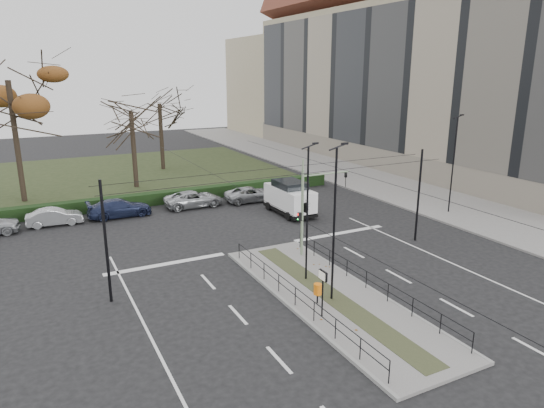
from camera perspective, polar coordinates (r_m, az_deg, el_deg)
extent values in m
plane|color=black|center=(26.15, 3.83, -8.80)|extent=(140.00, 140.00, 0.00)
cube|color=slate|center=(24.21, 6.91, -10.76)|extent=(4.40, 15.00, 0.14)
cube|color=slate|center=(53.22, 8.41, 3.70)|extent=(8.00, 90.00, 0.14)
cube|color=#232D16|center=(53.86, -19.73, 3.07)|extent=(38.00, 26.00, 0.10)
cube|color=black|center=(40.82, -17.20, 0.22)|extent=(38.00, 1.00, 1.00)
cube|color=tan|center=(60.03, 15.65, 13.21)|extent=(12.00, 52.00, 18.00)
cube|color=#212429|center=(56.12, 11.00, 14.30)|extent=(0.10, 50.96, 14.76)
cylinder|color=black|center=(18.27, 13.63, -18.68)|extent=(0.04, 0.04, 0.90)
cylinder|color=black|center=(28.36, -3.89, -5.53)|extent=(0.04, 0.04, 0.90)
cylinder|color=black|center=(20.86, 22.55, -14.88)|extent=(0.04, 0.04, 0.90)
cylinder|color=black|center=(30.09, 3.32, -4.27)|extent=(0.04, 0.04, 0.90)
cylinder|color=black|center=(22.73, 2.77, -9.77)|extent=(0.04, 13.20, 0.04)
cylinder|color=black|center=(24.86, 11.08, -7.78)|extent=(0.04, 13.20, 0.04)
cylinder|color=black|center=(23.86, -18.97, -4.30)|extent=(0.14, 0.14, 6.00)
cylinder|color=black|center=(32.30, 16.87, 0.93)|extent=(0.14, 0.14, 6.00)
cylinder|color=black|center=(25.26, 2.89, 3.50)|extent=(20.00, 0.02, 0.02)
cylinder|color=black|center=(26.98, 0.78, 4.28)|extent=(20.00, 0.02, 0.02)
cylinder|color=black|center=(21.13, -1.31, 0.59)|extent=(0.02, 34.00, 0.02)
cylinder|color=black|center=(24.89, 13.38, 2.44)|extent=(0.02, 34.00, 0.02)
cylinder|color=gray|center=(28.21, 3.57, -1.07)|extent=(0.16, 0.16, 5.16)
cylinder|color=gray|center=(28.50, 6.41, 3.56)|extent=(3.18, 0.10, 0.10)
imported|color=black|center=(29.38, 8.65, 2.85)|extent=(0.19, 0.21, 0.89)
imported|color=black|center=(28.21, 3.97, -0.24)|extent=(0.88, 2.02, 0.79)
cube|color=black|center=(28.18, 3.25, -1.50)|extent=(0.22, 0.16, 0.50)
sphere|color=#FF0C0C|center=(28.09, 3.08, -1.24)|extent=(0.11, 0.11, 0.11)
sphere|color=#0CE533|center=(28.17, 3.08, -1.76)|extent=(0.11, 0.11, 0.11)
cylinder|color=black|center=(23.26, 5.36, -11.01)|extent=(0.08, 0.08, 0.48)
cylinder|color=orange|center=(23.06, 5.39, -9.94)|extent=(0.38, 0.38, 0.53)
cylinder|color=black|center=(21.83, 5.96, -10.59)|extent=(0.07, 0.07, 2.05)
cube|color=black|center=(21.44, 6.03, -8.37)|extent=(0.10, 0.56, 0.43)
cube|color=white|center=(21.41, 5.89, -8.40)|extent=(0.02, 0.49, 0.36)
cylinder|color=black|center=(22.47, 7.31, -2.62)|extent=(0.11, 0.11, 7.31)
cube|color=black|center=(21.85, 8.55, 7.04)|extent=(0.32, 0.13, 0.09)
cylinder|color=black|center=(24.62, 4.16, -1.32)|extent=(0.10, 0.10, 7.00)
cube|color=black|center=(24.04, 5.13, 7.13)|extent=(0.31, 0.12, 0.09)
cylinder|color=black|center=(39.28, 20.51, 4.26)|extent=(0.11, 0.11, 7.28)
cube|color=black|center=(39.10, 21.45, 9.73)|extent=(0.32, 0.13, 0.09)
imported|color=#9DA0A4|center=(37.99, -24.22, -1.38)|extent=(3.84, 1.50, 1.25)
imported|color=#1D2545|center=(38.43, -17.50, -0.45)|extent=(4.72, 1.96, 1.36)
imported|color=#9DA0A4|center=(39.88, -9.20, 0.60)|extent=(4.72, 2.20, 1.31)
cube|color=white|center=(37.36, 2.09, 0.78)|extent=(2.09, 4.86, 1.57)
cube|color=black|center=(37.13, 2.11, 2.18)|extent=(1.90, 2.68, 0.73)
cube|color=black|center=(37.62, 2.08, -0.67)|extent=(2.13, 4.96, 0.18)
cylinder|color=black|center=(36.80, 4.69, -1.03)|extent=(0.23, 0.66, 0.66)
cylinder|color=black|center=(35.80, 1.93, -1.46)|extent=(0.23, 0.66, 0.66)
cylinder|color=black|center=(39.43, 2.21, 0.13)|extent=(0.23, 0.66, 0.66)
cylinder|color=black|center=(38.49, -0.41, -0.24)|extent=(0.23, 0.66, 0.66)
cylinder|color=black|center=(45.06, -27.85, 6.42)|extent=(0.44, 0.44, 9.90)
ellipsoid|color=#5B3114|center=(44.71, -28.66, 12.68)|extent=(9.83, 9.83, 6.23)
cylinder|color=black|center=(55.25, -12.88, 7.72)|extent=(0.44, 0.44, 7.19)
cylinder|color=black|center=(47.08, -15.95, 6.16)|extent=(0.44, 0.44, 7.05)
imported|color=#9DA0A4|center=(41.07, -2.46, 1.17)|extent=(4.54, 2.24, 1.24)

